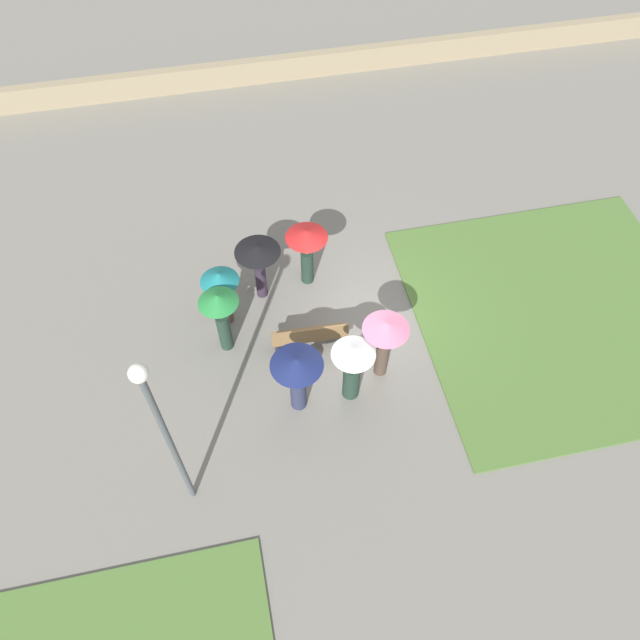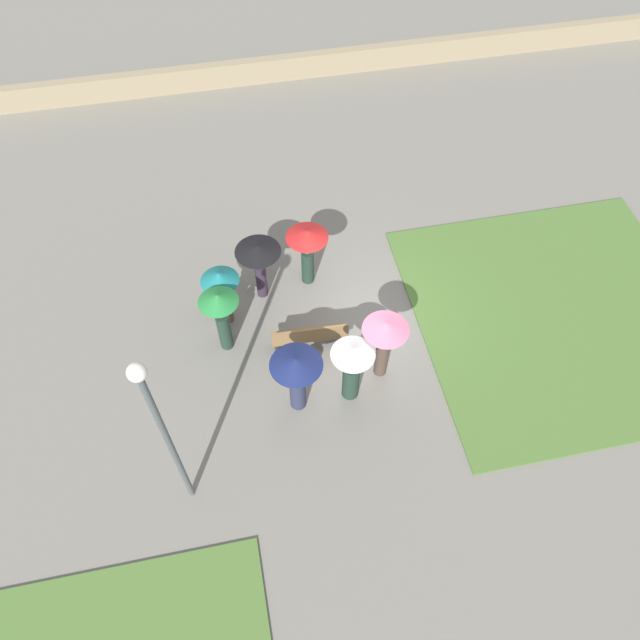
% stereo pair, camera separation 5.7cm
% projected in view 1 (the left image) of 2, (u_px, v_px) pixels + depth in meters
% --- Properties ---
extents(ground_plane, '(90.00, 90.00, 0.00)m').
position_uv_depth(ground_plane, '(363.00, 323.00, 15.86)').
color(ground_plane, slate).
extents(lawn_patch_near, '(7.25, 7.30, 0.06)m').
position_uv_depth(lawn_patch_near, '(559.00, 314.00, 16.00)').
color(lawn_patch_near, '#4C7033').
rests_on(lawn_patch_near, ground_plane).
extents(parapet_wall, '(45.00, 0.35, 0.84)m').
position_uv_depth(parapet_wall, '(287.00, 67.00, 21.81)').
color(parapet_wall, gray).
rests_on(parapet_wall, ground_plane).
extents(park_bench, '(1.86, 0.50, 0.90)m').
position_uv_depth(park_bench, '(310.00, 336.00, 15.06)').
color(park_bench, brown).
rests_on(park_bench, ground_plane).
extents(lamp_post, '(0.32, 0.32, 5.11)m').
position_uv_depth(lamp_post, '(162.00, 426.00, 10.63)').
color(lamp_post, '#474C51').
rests_on(lamp_post, ground_plane).
extents(crowd_person_navy, '(1.15, 1.15, 1.91)m').
position_uv_depth(crowd_person_navy, '(297.00, 373.00, 13.40)').
color(crowd_person_navy, '#282D47').
rests_on(crowd_person_navy, ground_plane).
extents(crowd_person_green, '(0.93, 0.93, 1.99)m').
position_uv_depth(crowd_person_green, '(220.00, 312.00, 14.33)').
color(crowd_person_green, '#1E3328').
rests_on(crowd_person_green, ground_plane).
extents(crowd_person_white, '(0.98, 0.98, 1.89)m').
position_uv_depth(crowd_person_white, '(352.00, 366.00, 13.69)').
color(crowd_person_white, '#1E3328').
rests_on(crowd_person_white, ground_plane).
extents(crowd_person_red, '(1.07, 1.07, 1.86)m').
position_uv_depth(crowd_person_red, '(307.00, 245.00, 15.60)').
color(crowd_person_red, '#1E3328').
rests_on(crowd_person_red, ground_plane).
extents(crowd_person_pink, '(1.06, 1.06, 1.97)m').
position_uv_depth(crowd_person_pink, '(385.00, 336.00, 13.84)').
color(crowd_person_pink, '#47382D').
rests_on(crowd_person_pink, ground_plane).
extents(crowd_person_teal, '(0.93, 0.93, 1.80)m').
position_uv_depth(crowd_person_teal, '(221.00, 288.00, 14.90)').
color(crowd_person_teal, '#47382D').
rests_on(crowd_person_teal, ground_plane).
extents(crowd_person_black, '(1.14, 1.14, 1.83)m').
position_uv_depth(crowd_person_black, '(258.00, 258.00, 15.27)').
color(crowd_person_black, '#2D2333').
rests_on(crowd_person_black, ground_plane).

